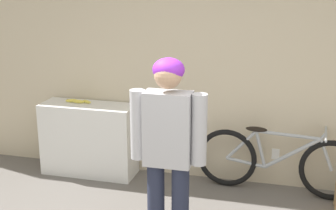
% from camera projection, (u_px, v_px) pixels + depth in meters
% --- Properties ---
extents(wall_back, '(8.00, 0.07, 2.60)m').
position_uv_depth(wall_back, '(227.00, 63.00, 4.87)').
color(wall_back, beige).
rests_on(wall_back, ground_plane).
extents(side_shelf, '(1.05, 0.39, 0.81)m').
position_uv_depth(side_shelf, '(89.00, 139.00, 5.26)').
color(side_shelf, white).
rests_on(side_shelf, ground_plane).
extents(person, '(0.60, 0.23, 1.61)m').
position_uv_depth(person, '(168.00, 143.00, 3.58)').
color(person, '#23283D').
rests_on(person, ground_plane).
extents(bicycle, '(1.69, 0.46, 0.71)m').
position_uv_depth(bicycle, '(277.00, 162.00, 4.79)').
color(bicycle, black).
rests_on(bicycle, ground_plane).
extents(banana, '(0.32, 0.09, 0.04)m').
position_uv_depth(banana, '(78.00, 101.00, 5.20)').
color(banana, '#EAD64C').
rests_on(banana, side_shelf).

